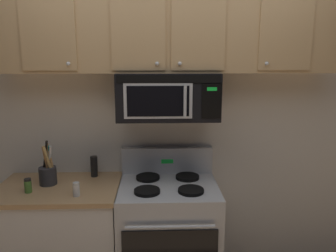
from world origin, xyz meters
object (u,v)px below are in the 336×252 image
Objects in this scene: utensil_crock_charcoal at (48,173)px; pepper_mill at (94,166)px; salt_shaker at (76,189)px; stove_range at (168,236)px; spice_jar at (28,186)px; over_range_microwave at (168,96)px.

pepper_mill is (0.32, 0.16, -0.01)m from utensil_crock_charcoal.
salt_shaker is 0.40m from pepper_mill.
stove_range reaches higher than spice_jar.
spice_jar is (-1.02, -0.11, 0.48)m from stove_range.
salt_shaker is 0.97× the size of spice_jar.
stove_range is at bearing -3.07° from utensil_crock_charcoal.
stove_range is 11.05× the size of salt_shaker.
spice_jar is at bearing -167.63° from over_range_microwave.
stove_range is 3.19× the size of utensil_crock_charcoal.
stove_range is 1.07m from utensil_crock_charcoal.
spice_jar is at bearing -173.98° from stove_range.
utensil_crock_charcoal is 0.19m from spice_jar.
utensil_crock_charcoal is 0.36m from salt_shaker.
over_range_microwave is 7.50× the size of salt_shaker.
utensil_crock_charcoal reaches higher than salt_shaker.
pepper_mill is (0.05, 0.40, 0.04)m from salt_shaker.
over_range_microwave reaches higher than salt_shaker.
spice_jar is (-0.37, 0.08, 0.00)m from salt_shaker.
stove_range is at bearing 15.72° from salt_shaker.
utensil_crock_charcoal is 0.36m from pepper_mill.
stove_range is 10.68× the size of spice_jar.
pepper_mill reaches higher than spice_jar.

